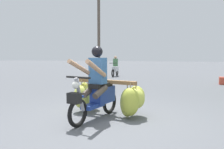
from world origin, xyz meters
The scene contains 4 objects.
ground_plane centered at (0.00, 0.00, 0.00)m, with size 120.00×120.00×0.00m, color #56595E.
motorbike_main_loaded centered at (-0.16, 0.55, 0.49)m, with size 1.85×1.90×1.58m.
motorbike_distant_ahead_left centered at (-3.48, 10.35, 0.57)m, with size 0.50×1.62×1.40m.
utility_pole centered at (-4.04, 8.87, 3.50)m, with size 0.18×0.18×6.99m, color brown.
Camera 1 is at (1.81, -4.13, 1.35)m, focal length 36.00 mm.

